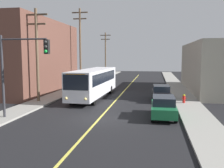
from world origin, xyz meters
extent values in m
plane|color=black|center=(0.00, 0.00, 0.00)|extent=(120.00, 120.00, 0.00)
cube|color=gray|center=(-7.25, 10.00, 0.07)|extent=(2.50, 90.00, 0.15)
cube|color=gray|center=(7.25, 10.00, 0.07)|extent=(2.50, 90.00, 0.15)
cube|color=#D8CC4C|center=(0.00, 15.00, 0.01)|extent=(0.16, 60.00, 0.01)
cube|color=brown|center=(-13.50, 12.61, 4.59)|extent=(10.00, 17.11, 9.18)
cube|color=black|center=(-8.54, 12.61, 1.60)|extent=(0.06, 11.98, 1.30)
cube|color=black|center=(-8.54, 12.61, 4.80)|extent=(0.06, 11.98, 1.30)
cube|color=black|center=(8.54, 16.88, 1.60)|extent=(0.06, 13.01, 1.30)
cube|color=silver|center=(-2.66, 8.96, 1.83)|extent=(2.93, 12.07, 2.75)
cube|color=black|center=(-2.85, 2.98, 2.35)|extent=(2.35, 0.15, 1.40)
cube|color=black|center=(-2.47, 14.93, 2.45)|extent=(2.30, 0.15, 1.10)
cube|color=black|center=(-3.91, 8.99, 2.35)|extent=(0.38, 10.20, 1.10)
cube|color=black|center=(-1.41, 8.92, 2.35)|extent=(0.38, 10.20, 1.10)
cube|color=orange|center=(-2.85, 2.99, 2.95)|extent=(1.79, 0.12, 0.30)
sphere|color=#F9D872|center=(-3.74, 2.97, 0.90)|extent=(0.24, 0.24, 0.24)
sphere|color=#F9D872|center=(-1.96, 2.91, 0.90)|extent=(0.24, 0.24, 0.24)
cylinder|color=black|center=(-3.92, 4.79, 0.50)|extent=(0.33, 1.01, 1.00)
cylinder|color=black|center=(-1.67, 4.72, 0.50)|extent=(0.33, 1.01, 1.00)
cylinder|color=black|center=(-3.67, 12.49, 0.50)|extent=(0.33, 1.01, 1.00)
cylinder|color=black|center=(-1.43, 12.42, 0.50)|extent=(0.33, 1.01, 1.00)
cube|color=#196038|center=(4.72, 1.02, 0.67)|extent=(1.82, 4.41, 0.70)
cube|color=black|center=(4.72, 1.02, 1.32)|extent=(1.63, 2.47, 0.60)
cylinder|color=black|center=(3.93, -0.48, 0.32)|extent=(0.22, 0.64, 0.64)
cylinder|color=black|center=(5.53, -0.47, 0.32)|extent=(0.22, 0.64, 0.64)
cylinder|color=black|center=(3.91, 2.52, 0.32)|extent=(0.22, 0.64, 0.64)
cylinder|color=black|center=(5.51, 2.53, 0.32)|extent=(0.22, 0.64, 0.64)
cube|color=black|center=(4.71, 8.39, 0.67)|extent=(1.97, 4.46, 0.70)
cube|color=black|center=(4.71, 8.39, 1.32)|extent=(1.71, 2.52, 0.60)
cylinder|color=black|center=(3.97, 6.86, 0.32)|extent=(0.24, 0.65, 0.64)
cylinder|color=black|center=(5.57, 6.92, 0.32)|extent=(0.24, 0.65, 0.64)
cylinder|color=black|center=(3.86, 9.86, 0.32)|extent=(0.24, 0.65, 0.64)
cylinder|color=black|center=(5.46, 9.92, 0.32)|extent=(0.24, 0.65, 0.64)
cylinder|color=brown|center=(-7.54, 5.27, 4.72)|extent=(0.28, 0.28, 9.14)
cube|color=#4C3D2D|center=(-7.54, 5.27, 8.69)|extent=(2.40, 0.16, 0.16)
cube|color=#4C3D2D|center=(-7.54, 5.27, 7.79)|extent=(2.00, 0.16, 0.16)
cylinder|color=brown|center=(-6.99, 18.06, 5.89)|extent=(0.28, 0.28, 11.47)
cube|color=#4C3D2D|center=(-6.99, 18.06, 11.02)|extent=(2.40, 0.16, 0.16)
cube|color=#4C3D2D|center=(-6.99, 18.06, 10.12)|extent=(2.00, 0.16, 0.16)
cylinder|color=brown|center=(-7.13, 37.82, 5.05)|extent=(0.28, 0.28, 9.80)
cube|color=#4C3D2D|center=(-7.13, 37.82, 9.35)|extent=(2.40, 0.16, 0.16)
cube|color=#4C3D2D|center=(-7.13, 37.82, 8.45)|extent=(2.00, 0.16, 0.16)
cylinder|color=#2D2D33|center=(-6.95, -1.43, 3.15)|extent=(0.18, 0.18, 6.00)
cylinder|color=#2D2D33|center=(-5.20, -1.43, 5.85)|extent=(3.50, 0.12, 0.12)
cube|color=black|center=(-3.45, -1.43, 5.30)|extent=(0.32, 0.36, 1.00)
sphere|color=#2D2D2D|center=(-3.45, -1.62, 5.62)|extent=(0.22, 0.22, 0.22)
sphere|color=#2D2D2D|center=(-3.45, -1.62, 5.30)|extent=(0.22, 0.22, 0.22)
sphere|color=green|center=(-3.45, -1.62, 4.98)|extent=(0.22, 0.22, 0.22)
cylinder|color=red|center=(6.85, 6.69, 0.50)|extent=(0.26, 0.26, 0.70)
sphere|color=gold|center=(6.85, 6.69, 0.87)|extent=(0.24, 0.24, 0.24)
cylinder|color=red|center=(6.69, 6.69, 0.60)|extent=(0.12, 0.10, 0.10)
cylinder|color=red|center=(7.01, 6.69, 0.60)|extent=(0.12, 0.10, 0.10)
camera|label=1|loc=(4.05, -17.94, 4.64)|focal=39.91mm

